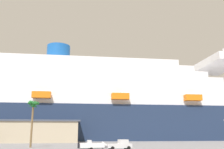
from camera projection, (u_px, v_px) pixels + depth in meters
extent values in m
plane|color=gray|center=(89.00, 142.00, 101.54)|extent=(600.00, 600.00, 0.00)
cube|color=#1E2D4C|center=(115.00, 124.00, 130.97)|extent=(201.50, 40.23, 16.45)
cube|color=white|center=(115.00, 105.00, 133.13)|extent=(177.37, 36.74, 2.91)
cube|color=white|center=(107.00, 99.00, 133.25)|extent=(165.16, 35.50, 2.91)
cube|color=white|center=(100.00, 93.00, 133.37)|extent=(156.03, 34.52, 2.91)
cube|color=white|center=(92.00, 88.00, 133.49)|extent=(148.31, 33.77, 2.91)
cube|color=white|center=(84.00, 82.00, 133.61)|extent=(140.32, 33.04, 2.91)
cube|color=white|center=(77.00, 77.00, 133.73)|extent=(132.30, 32.45, 2.91)
cube|color=white|center=(69.00, 71.00, 133.85)|extent=(126.41, 31.70, 2.91)
cube|color=white|center=(62.00, 65.00, 133.97)|extent=(118.41, 30.96, 2.91)
cube|color=white|center=(218.00, 65.00, 146.34)|extent=(21.28, 37.47, 4.00)
cylinder|color=#1959B2|center=(58.00, 54.00, 135.04)|extent=(12.45, 12.45, 8.99)
cylinder|color=silver|center=(224.00, 58.00, 147.75)|extent=(0.80, 0.80, 12.00)
cube|color=orange|center=(41.00, 95.00, 112.16)|extent=(8.10, 3.47, 2.80)
cube|color=orange|center=(120.00, 96.00, 116.77)|extent=(8.10, 3.47, 2.80)
cube|color=orange|center=(193.00, 98.00, 121.38)|extent=(8.10, 3.47, 2.80)
cube|color=#B7A88C|center=(23.00, 132.00, 102.31)|extent=(44.05, 23.12, 7.84)
cube|color=#3F4759|center=(24.00, 121.00, 103.25)|extent=(45.81, 24.05, 0.60)
cube|color=silver|center=(119.00, 146.00, 56.80)|extent=(5.81, 2.71, 0.90)
cube|color=silver|center=(123.00, 142.00, 57.29)|extent=(2.24, 2.09, 0.90)
cube|color=#26333F|center=(126.00, 142.00, 57.46)|extent=(0.32, 1.68, 0.63)
cylinder|color=black|center=(126.00, 147.00, 58.19)|extent=(0.83, 0.38, 0.80)
cylinder|color=black|center=(129.00, 148.00, 56.33)|extent=(0.83, 0.38, 0.80)
cylinder|color=black|center=(110.00, 148.00, 57.11)|extent=(0.83, 0.38, 0.80)
cylinder|color=black|center=(113.00, 148.00, 55.25)|extent=(0.83, 0.38, 0.80)
cube|color=#595960|center=(92.00, 148.00, 54.93)|extent=(5.97, 2.40, 0.16)
cube|color=#595960|center=(107.00, 148.00, 55.92)|extent=(1.90, 0.37, 0.10)
cylinder|color=black|center=(89.00, 149.00, 55.68)|extent=(0.66, 0.30, 0.64)
cylinder|color=black|center=(91.00, 149.00, 53.96)|extent=(0.66, 0.30, 0.64)
cube|color=white|center=(92.00, 145.00, 55.05)|extent=(5.47, 2.52, 0.90)
cone|color=white|center=(105.00, 145.00, 55.92)|extent=(1.41, 1.80, 1.66)
cube|color=silver|center=(89.00, 142.00, 55.07)|extent=(0.92, 1.10, 0.70)
cube|color=black|center=(79.00, 146.00, 54.23)|extent=(0.42, 0.54, 1.10)
cylinder|color=brown|center=(32.00, 126.00, 66.34)|extent=(0.50, 0.50, 10.76)
cone|color=#1E6628|center=(35.00, 105.00, 67.67)|extent=(1.00, 2.81, 2.30)
cone|color=#1E6628|center=(34.00, 105.00, 67.92)|extent=(2.57, 2.08, 2.44)
cone|color=#1E6628|center=(33.00, 105.00, 67.92)|extent=(3.03, 1.42, 1.79)
cone|color=#1E6628|center=(32.00, 105.00, 67.64)|extent=(1.63, 2.91, 2.13)
cone|color=#1E6628|center=(32.00, 105.00, 67.31)|extent=(2.13, 2.90, 1.70)
cone|color=#1E6628|center=(33.00, 105.00, 67.18)|extent=(3.00, 1.16, 1.87)
cone|color=#1E6628|center=(34.00, 105.00, 67.37)|extent=(2.44, 2.72, 1.68)
sphere|color=#1E6628|center=(33.00, 105.00, 67.54)|extent=(1.10, 1.10, 1.10)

